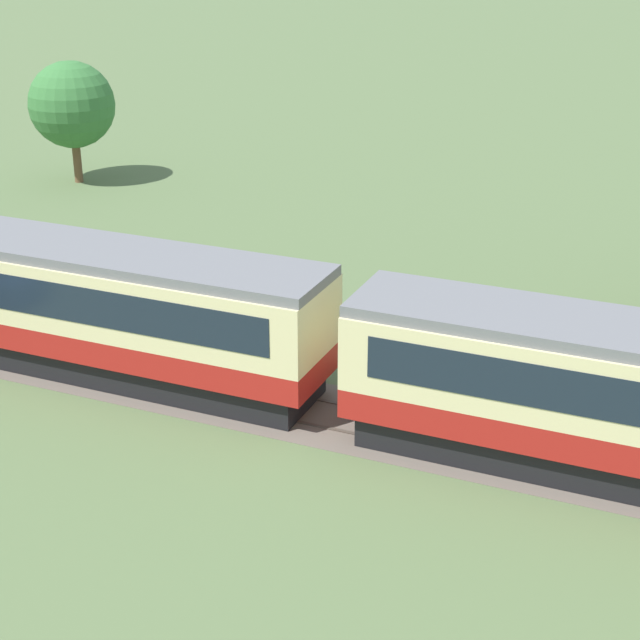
{
  "coord_description": "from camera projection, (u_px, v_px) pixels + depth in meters",
  "views": [
    {
      "loc": [
        -6.44,
        -21.12,
        13.15
      ],
      "look_at": [
        -16.99,
        3.53,
        1.82
      ],
      "focal_mm": 55.0,
      "sensor_mm": 36.0,
      "label": 1
    }
  ],
  "objects": [
    {
      "name": "railway_track",
      "position": [
        107.0,
        370.0,
        30.14
      ],
      "size": [
        133.42,
        3.6,
        0.04
      ],
      "color": "#665B51",
      "rests_on": "ground_plane"
    },
    {
      "name": "passenger_train",
      "position": [
        349.0,
        347.0,
        26.39
      ],
      "size": [
        84.76,
        3.1,
        3.99
      ],
      "color": "#AD1E19",
      "rests_on": "ground_plane"
    },
    {
      "name": "yard_tree_0",
      "position": [
        72.0,
        105.0,
        49.24
      ],
      "size": [
        4.33,
        4.33,
        6.15
      ],
      "color": "brown",
      "rests_on": "ground_plane"
    }
  ]
}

